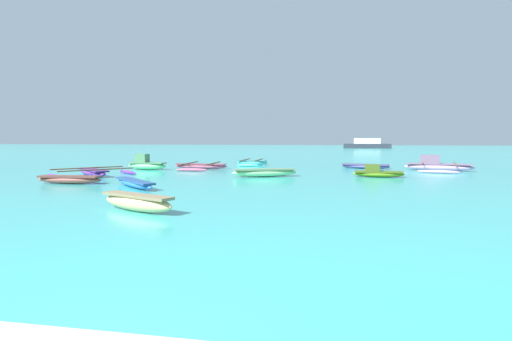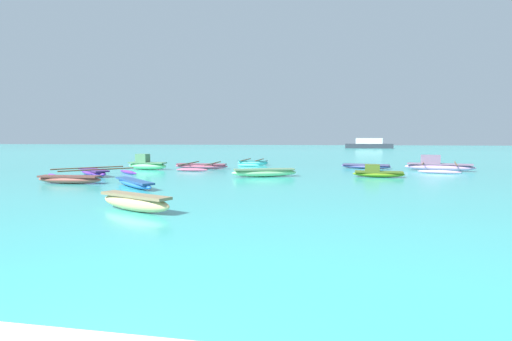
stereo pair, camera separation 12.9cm
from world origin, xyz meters
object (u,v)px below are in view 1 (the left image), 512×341
at_px(moored_boat_0, 377,173).
at_px(moored_boat_1, 93,172).
at_px(moored_boat_7, 134,183).
at_px(moored_boat_10, 146,164).
at_px(moored_boat_8, 201,166).
at_px(moored_boat_9, 365,166).
at_px(moored_boat_2, 70,179).
at_px(moored_boat_4, 437,166).
at_px(moored_boat_3, 137,202).
at_px(moored_boat_5, 252,162).
at_px(moored_boat_6, 264,172).
at_px(distant_ferry, 367,144).

height_order(moored_boat_0, moored_boat_1, moored_boat_0).
distance_m(moored_boat_7, moored_boat_10, 9.70).
xyz_separation_m(moored_boat_0, moored_boat_8, (-11.07, 3.73, -0.04)).
distance_m(moored_boat_9, moored_boat_10, 14.80).
relative_size(moored_boat_1, moored_boat_9, 1.39).
bearing_deg(moored_boat_2, moored_boat_4, 27.10).
bearing_deg(moored_boat_9, moored_boat_1, -139.20).
height_order(moored_boat_3, moored_boat_9, moored_boat_3).
bearing_deg(moored_boat_1, moored_boat_2, -31.57).
bearing_deg(moored_boat_8, moored_boat_5, 56.68).
relative_size(moored_boat_6, moored_boat_7, 1.15).
distance_m(moored_boat_5, moored_boat_8, 5.15).
height_order(moored_boat_1, moored_boat_7, moored_boat_1).
xyz_separation_m(moored_boat_6, moored_boat_9, (5.87, 7.07, -0.07)).
relative_size(moored_boat_2, distant_ferry, 0.33).
bearing_deg(moored_boat_0, moored_boat_5, 139.07).
xyz_separation_m(moored_boat_6, distant_ferry, (11.13, 63.67, 0.60)).
distance_m(moored_boat_8, distant_ferry, 61.19).
height_order(moored_boat_2, moored_boat_9, moored_boat_2).
xyz_separation_m(moored_boat_0, moored_boat_7, (-10.66, -6.48, -0.06)).
height_order(moored_boat_3, moored_boat_5, moored_boat_3).
relative_size(moored_boat_3, moored_boat_10, 0.97).
distance_m(moored_boat_3, moored_boat_10, 15.51).
relative_size(moored_boat_2, moored_boat_6, 0.87).
xyz_separation_m(moored_boat_7, moored_boat_8, (-0.41, 10.21, 0.01)).
height_order(moored_boat_2, moored_boat_3, moored_boat_3).
xyz_separation_m(moored_boat_8, moored_boat_10, (-3.36, -1.28, 0.17)).
bearing_deg(moored_boat_2, moored_boat_8, 68.86).
bearing_deg(moored_boat_9, moored_boat_10, -153.16).
bearing_deg(moored_boat_5, moored_boat_10, -136.16).
bearing_deg(moored_boat_8, moored_boat_10, -161.13).
bearing_deg(moored_boat_7, moored_boat_8, 135.85).
height_order(moored_boat_7, distant_ferry, distant_ferry).
height_order(moored_boat_3, moored_boat_8, moored_boat_3).
bearing_deg(moored_boat_2, moored_boat_9, 37.27).
bearing_deg(moored_boat_7, moored_boat_1, -179.17).
height_order(moored_boat_0, moored_boat_10, moored_boat_10).
relative_size(moored_boat_4, moored_boat_7, 1.47).
bearing_deg(moored_boat_5, moored_boat_3, -87.97).
distance_m(moored_boat_3, distant_ferry, 75.50).
height_order(moored_boat_2, moored_boat_10, moored_boat_10).
distance_m(moored_boat_0, moored_boat_9, 6.13).
bearing_deg(moored_boat_8, moored_boat_4, 2.28).
distance_m(moored_boat_1, moored_boat_9, 17.36).
bearing_deg(moored_boat_2, moored_boat_0, 19.24).
xyz_separation_m(moored_boat_1, moored_boat_6, (9.41, 1.17, 0.04)).
bearing_deg(moored_boat_3, moored_boat_8, 125.73).
xyz_separation_m(moored_boat_5, moored_boat_9, (8.28, -2.00, -0.04)).
bearing_deg(moored_boat_1, moored_boat_10, 118.78).
height_order(moored_boat_8, moored_boat_10, moored_boat_10).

